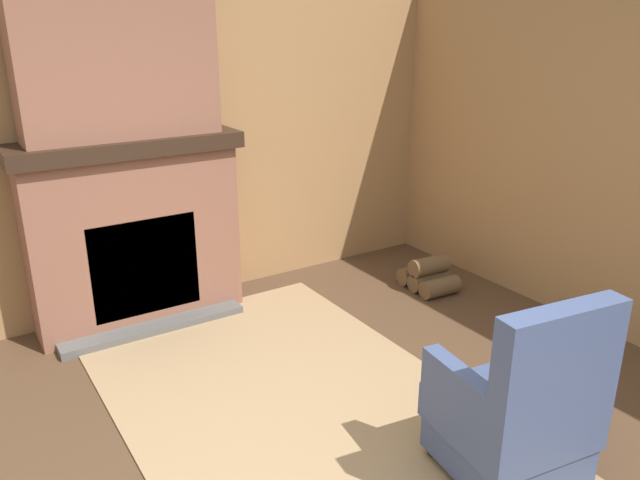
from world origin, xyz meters
name	(u,v)px	position (x,y,z in m)	size (l,w,h in m)	color
wood_panel_wall_left	(117,150)	(-2.74, 0.00, 1.23)	(0.06, 6.01, 2.46)	#9E7247
fireplace_hearth	(135,233)	(-2.50, 0.00, 0.67)	(0.59, 1.55, 1.35)	brown
chimney_breast	(116,54)	(-2.51, 0.00, 1.90)	(0.34, 1.28, 1.08)	brown
area_rug	(334,442)	(-0.53, 0.38, 0.01)	(3.77, 1.86, 0.01)	#997A56
armchair	(517,414)	(0.15, 0.96, 0.37)	(0.69, 0.71, 1.00)	#3D4C75
firewood_stack	(429,277)	(-1.76, 2.15, 0.11)	(0.48, 0.36, 0.28)	brown
oil_lamp_vase	(73,129)	(-2.55, -0.32, 1.43)	(0.12, 0.12, 0.23)	#99B29E
storage_case	(150,122)	(-2.55, 0.20, 1.43)	(0.17, 0.22, 0.16)	brown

